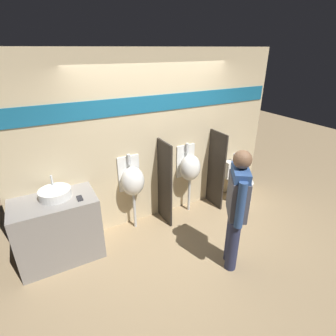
{
  "coord_description": "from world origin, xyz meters",
  "views": [
    {
      "loc": [
        -1.7,
        -2.95,
        2.69
      ],
      "look_at": [
        0.0,
        0.17,
        1.05
      ],
      "focal_mm": 28.0,
      "sensor_mm": 36.0,
      "label": 1
    }
  ],
  "objects_px": {
    "urinal_far": "(190,168)",
    "person_in_vest": "(237,204)",
    "sink_basin": "(55,193)",
    "cell_phone": "(80,198)",
    "urinal_near_counter": "(132,181)",
    "toilet": "(239,186)"
  },
  "relations": [
    {
      "from": "urinal_far",
      "to": "person_in_vest",
      "type": "distance_m",
      "value": 1.4
    },
    {
      "from": "sink_basin",
      "to": "cell_phone",
      "type": "relative_size",
      "value": 2.9
    },
    {
      "from": "cell_phone",
      "to": "urinal_near_counter",
      "type": "relative_size",
      "value": 0.11
    },
    {
      "from": "toilet",
      "to": "sink_basin",
      "type": "bearing_deg",
      "value": 178.64
    },
    {
      "from": "urinal_far",
      "to": "person_in_vest",
      "type": "xyz_separation_m",
      "value": [
        -0.21,
        -1.38,
        0.12
      ]
    },
    {
      "from": "person_in_vest",
      "to": "urinal_near_counter",
      "type": "bearing_deg",
      "value": 66.01
    },
    {
      "from": "urinal_near_counter",
      "to": "toilet",
      "type": "bearing_deg",
      "value": -4.57
    },
    {
      "from": "toilet",
      "to": "person_in_vest",
      "type": "bearing_deg",
      "value": -135.8
    },
    {
      "from": "sink_basin",
      "to": "toilet",
      "type": "relative_size",
      "value": 0.46
    },
    {
      "from": "sink_basin",
      "to": "cell_phone",
      "type": "xyz_separation_m",
      "value": [
        0.27,
        -0.19,
        -0.05
      ]
    },
    {
      "from": "urinal_near_counter",
      "to": "urinal_far",
      "type": "relative_size",
      "value": 1.0
    },
    {
      "from": "sink_basin",
      "to": "urinal_near_counter",
      "type": "relative_size",
      "value": 0.33
    },
    {
      "from": "urinal_far",
      "to": "person_in_vest",
      "type": "height_order",
      "value": "person_in_vest"
    },
    {
      "from": "urinal_near_counter",
      "to": "person_in_vest",
      "type": "xyz_separation_m",
      "value": [
        0.82,
        -1.38,
        0.12
      ]
    },
    {
      "from": "urinal_far",
      "to": "cell_phone",
      "type": "bearing_deg",
      "value": -171.6
    },
    {
      "from": "sink_basin",
      "to": "urinal_near_counter",
      "type": "xyz_separation_m",
      "value": [
        1.1,
        0.09,
        -0.14
      ]
    },
    {
      "from": "urinal_far",
      "to": "toilet",
      "type": "xyz_separation_m",
      "value": [
        1.04,
        -0.17,
        -0.54
      ]
    },
    {
      "from": "cell_phone",
      "to": "urinal_near_counter",
      "type": "height_order",
      "value": "urinal_near_counter"
    },
    {
      "from": "sink_basin",
      "to": "urinal_near_counter",
      "type": "height_order",
      "value": "urinal_near_counter"
    },
    {
      "from": "urinal_near_counter",
      "to": "urinal_far",
      "type": "xyz_separation_m",
      "value": [
        1.04,
        0.0,
        0.0
      ]
    },
    {
      "from": "sink_basin",
      "to": "cell_phone",
      "type": "distance_m",
      "value": 0.33
    },
    {
      "from": "sink_basin",
      "to": "cell_phone",
      "type": "height_order",
      "value": "sink_basin"
    }
  ]
}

